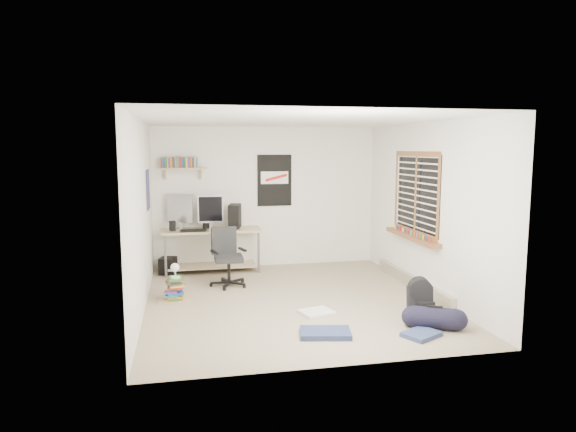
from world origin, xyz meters
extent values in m
cube|color=gray|center=(0.00, 0.00, -0.01)|extent=(4.00, 4.50, 0.01)
cube|color=white|center=(0.00, 0.00, 2.50)|extent=(4.00, 4.50, 0.01)
cube|color=silver|center=(0.00, 2.25, 1.25)|extent=(4.00, 0.01, 2.50)
cube|color=silver|center=(-2.00, 0.00, 1.25)|extent=(0.01, 4.50, 2.50)
cube|color=silver|center=(2.00, 0.00, 1.25)|extent=(0.01, 4.50, 2.50)
cube|color=tan|center=(-1.00, 2.00, 0.36)|extent=(1.78, 1.02, 0.76)
cube|color=#9F9FA4|center=(-1.52, 2.00, 1.01)|extent=(0.46, 0.26, 0.49)
cube|color=gray|center=(-1.02, 1.88, 1.00)|extent=(0.44, 0.13, 0.48)
cube|color=black|center=(-0.60, 1.93, 0.96)|extent=(0.27, 0.42, 0.40)
cube|color=black|center=(-1.32, 1.74, 0.77)|extent=(0.43, 0.16, 0.02)
cube|color=black|center=(-1.65, 1.76, 0.85)|extent=(0.11, 0.11, 0.17)
cube|color=black|center=(-1.10, 1.94, 0.85)|extent=(0.11, 0.11, 0.18)
cube|color=black|center=(-0.80, 0.95, 0.49)|extent=(0.73, 0.73, 0.90)
cube|color=tan|center=(-1.45, 2.14, 1.78)|extent=(0.80, 0.22, 0.24)
cube|color=black|center=(0.15, 2.23, 1.55)|extent=(0.62, 0.03, 0.92)
cube|color=navy|center=(-1.99, 1.20, 1.50)|extent=(0.02, 0.42, 0.60)
cube|color=brown|center=(1.95, 0.30, 1.45)|extent=(0.10, 1.50, 1.26)
cube|color=#B7B2A8|center=(1.96, 0.30, 0.09)|extent=(0.08, 2.50, 0.18)
cube|color=black|center=(1.43, -1.03, 0.20)|extent=(0.35, 0.31, 0.40)
cylinder|color=black|center=(1.41, -1.45, 0.14)|extent=(0.35, 0.35, 0.51)
cube|color=silver|center=(0.19, -0.63, 0.02)|extent=(0.47, 0.43, 0.04)
cube|color=navy|center=(0.09, -1.41, 0.03)|extent=(0.63, 0.47, 0.06)
cube|color=navy|center=(1.15, -1.65, 0.03)|extent=(0.50, 0.46, 0.05)
cube|color=olive|center=(-1.62, 0.37, 0.15)|extent=(0.53, 0.46, 0.33)
cube|color=white|center=(-1.60, 0.35, 0.38)|extent=(0.19, 0.25, 0.22)
cube|color=black|center=(-1.75, 1.92, 0.14)|extent=(0.32, 0.32, 0.29)
camera|label=1|loc=(-1.45, -6.84, 2.12)|focal=32.00mm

